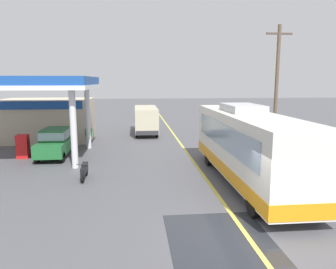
# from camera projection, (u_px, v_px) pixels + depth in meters

# --- Properties ---
(ground) EXTENTS (120.00, 120.00, 0.00)m
(ground) POSITION_uv_depth(u_px,v_px,m) (173.00, 133.00, 29.77)
(ground) COLOR #4C4C51
(lane_divider_stripe) EXTENTS (0.16, 50.00, 0.01)m
(lane_divider_stripe) POSITION_uv_depth(u_px,v_px,m) (181.00, 144.00, 24.87)
(lane_divider_stripe) COLOR #D8CC4C
(lane_divider_stripe) RESTS_ON ground
(wet_puddle_patch) EXTENTS (3.23, 5.95, 0.01)m
(wet_puddle_patch) POSITION_uv_depth(u_px,v_px,m) (230.00, 257.00, 8.86)
(wet_puddle_patch) COLOR #26282D
(wet_puddle_patch) RESTS_ON ground
(coach_bus_main) EXTENTS (2.60, 11.04, 3.69)m
(coach_bus_main) POSITION_uv_depth(u_px,v_px,m) (248.00, 147.00, 15.22)
(coach_bus_main) COLOR silver
(coach_bus_main) RESTS_ON ground
(gas_station_roadside) EXTENTS (9.10, 11.95, 5.10)m
(gas_station_roadside) POSITION_uv_depth(u_px,v_px,m) (40.00, 111.00, 23.99)
(gas_station_roadside) COLOR #194799
(gas_station_roadside) RESTS_ON ground
(car_at_pump) EXTENTS (1.70, 4.20, 1.82)m
(car_at_pump) POSITION_uv_depth(u_px,v_px,m) (55.00, 141.00, 20.52)
(car_at_pump) COLOR #1E602D
(car_at_pump) RESTS_ON ground
(minibus_opposing_lane) EXTENTS (2.04, 6.13, 2.44)m
(minibus_opposing_lane) POSITION_uv_depth(u_px,v_px,m) (146.00, 118.00, 29.51)
(minibus_opposing_lane) COLOR #BFB799
(minibus_opposing_lane) RESTS_ON ground
(motorcycle_parked_forecourt) EXTENTS (0.55, 1.80, 0.92)m
(motorcycle_parked_forecourt) POSITION_uv_depth(u_px,v_px,m) (84.00, 170.00, 15.91)
(motorcycle_parked_forecourt) COLOR black
(motorcycle_parked_forecourt) RESTS_ON ground
(pedestrian_near_pump) EXTENTS (0.55, 0.22, 1.66)m
(pedestrian_near_pump) POSITION_uv_depth(u_px,v_px,m) (89.00, 135.00, 23.58)
(pedestrian_near_pump) COLOR #33333F
(pedestrian_near_pump) RESTS_ON ground
(utility_pole_roadside) EXTENTS (1.80, 0.24, 8.58)m
(utility_pole_roadside) POSITION_uv_depth(u_px,v_px,m) (276.00, 86.00, 22.01)
(utility_pole_roadside) COLOR brown
(utility_pole_roadside) RESTS_ON ground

